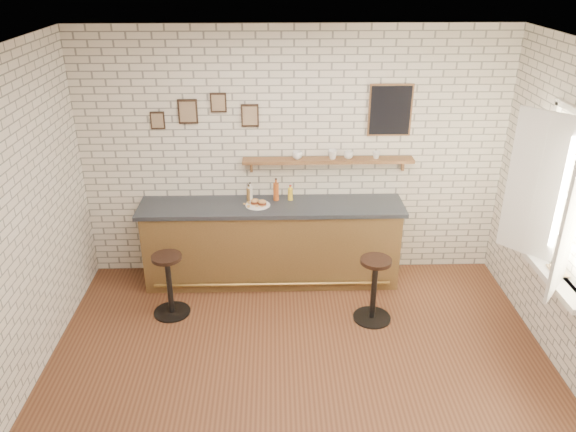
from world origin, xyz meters
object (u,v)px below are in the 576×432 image
bar_counter (272,243)px  condiment_bottle_yellow (290,194)px  shelf_cup_c (349,155)px  shelf_cup_a (297,155)px  sandwich_plate (258,205)px  bar_stool_left (169,283)px  book_lower (550,270)px  book_upper (551,270)px  bitters_bottle_brown (249,194)px  bar_stool_right (374,287)px  ciabatta_sandwich (258,202)px  shelf_cup_b (333,155)px  bitters_bottle_amber (276,191)px  shelf_cup_d (376,155)px  bitters_bottle_white (250,193)px

bar_counter → condiment_bottle_yellow: bearing=31.7°
shelf_cup_c → shelf_cup_a: bearing=109.4°
sandwich_plate → shelf_cup_a: size_ratio=2.36×
bar_counter → bar_stool_left: bearing=-148.4°
book_lower → book_upper: book_upper is taller
bitters_bottle_brown → bar_stool_right: 1.83m
bar_counter → ciabatta_sandwich: bearing=-172.6°
bar_counter → shelf_cup_b: (0.72, 0.20, 1.05)m
bar_stool_right → shelf_cup_a: 1.75m
bar_counter → shelf_cup_a: 1.10m
ciabatta_sandwich → bitters_bottle_amber: bearing=37.6°
bitters_bottle_brown → bitters_bottle_amber: 0.32m
shelf_cup_d → book_upper: bearing=-43.6°
sandwich_plate → book_upper: 3.15m
bar_stool_left → shelf_cup_b: bearing=25.8°
bitters_bottle_brown → bar_stool_right: size_ratio=0.27×
bitters_bottle_brown → book_upper: size_ratio=0.96×
sandwich_plate → bitters_bottle_white: size_ratio=1.24×
sandwich_plate → bitters_bottle_brown: bitters_bottle_brown is taller
condiment_bottle_yellow → shelf_cup_d: bearing=3.5°
bitters_bottle_white → book_upper: bearing=-28.9°
bitters_bottle_white → shelf_cup_b: (0.97, 0.06, 0.45)m
sandwich_plate → book_lower: 3.15m
condiment_bottle_yellow → shelf_cup_d: shelf_cup_d is taller
ciabatta_sandwich → bar_stool_right: bearing=-33.8°
bar_stool_right → bitters_bottle_amber: bearing=136.4°
shelf_cup_b → bitters_bottle_amber: bearing=152.1°
bitters_bottle_white → bar_stool_left: (-0.88, -0.83, -0.71)m
sandwich_plate → shelf_cup_a: shelf_cup_a is taller
bar_stool_left → shelf_cup_d: (2.36, 0.90, 1.15)m
book_upper → bar_stool_left: bearing=-174.5°
bitters_bottle_white → bitters_bottle_amber: size_ratio=0.82×
bitters_bottle_white → shelf_cup_d: bearing=2.4°
shelf_cup_c → book_lower: 2.47m
bitters_bottle_white → book_upper: size_ratio=1.07×
bitters_bottle_brown → bar_counter: bearing=-27.9°
bar_stool_right → shelf_cup_b: size_ratio=6.76×
condiment_bottle_yellow → book_lower: condiment_bottle_yellow is taller
shelf_cup_c → bar_stool_right: bearing=-150.0°
bar_stool_left → bar_stool_right: bearing=-4.2°
shelf_cup_a → shelf_cup_d: (0.92, 0.00, -0.01)m
sandwich_plate → bar_stool_right: 1.63m
sandwich_plate → bitters_bottle_brown: 0.20m
bitters_bottle_amber → shelf_cup_c: size_ratio=2.51×
shelf_cup_b → book_upper: shelf_cup_b is taller
shelf_cup_b → bar_stool_right: bearing=-103.3°
bar_counter → book_lower: bar_counter is taller
bar_stool_left → shelf_cup_a: bearing=31.9°
book_upper → bitters_bottle_white: bearing=168.0°
sandwich_plate → bar_stool_right: sandwich_plate is taller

